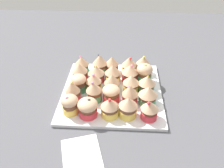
% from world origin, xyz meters
% --- Properties ---
extents(ground_plane, '(1.80, 1.80, 0.03)m').
position_xyz_m(ground_plane, '(0.00, 0.00, -0.01)').
color(ground_plane, '#4C4C51').
extents(baking_tray, '(0.37, 0.37, 0.01)m').
position_xyz_m(baking_tray, '(0.00, 0.00, 0.01)').
color(baking_tray, silver).
rests_on(baking_tray, ground_plane).
extents(cupcake_0, '(0.06, 0.06, 0.07)m').
position_xyz_m(cupcake_0, '(-0.13, -0.13, 0.05)').
color(cupcake_0, '#D1333D').
rests_on(cupcake_0, baking_tray).
extents(cupcake_1, '(0.07, 0.07, 0.07)m').
position_xyz_m(cupcake_1, '(-0.06, -0.13, 0.05)').
color(cupcake_1, '#4C9E6B').
rests_on(cupcake_1, baking_tray).
extents(cupcake_2, '(0.06, 0.06, 0.07)m').
position_xyz_m(cupcake_2, '(-0.00, -0.13, 0.05)').
color(cupcake_2, '#4C9E6B').
rests_on(cupcake_2, baking_tray).
extents(cupcake_3, '(0.06, 0.06, 0.08)m').
position_xyz_m(cupcake_3, '(0.07, -0.12, 0.05)').
color(cupcake_3, '#4C9E6B').
rests_on(cupcake_3, baking_tray).
extents(cupcake_4, '(0.06, 0.06, 0.08)m').
position_xyz_m(cupcake_4, '(0.13, -0.12, 0.05)').
color(cupcake_4, '#EFC651').
rests_on(cupcake_4, baking_tray).
extents(cupcake_5, '(0.06, 0.06, 0.07)m').
position_xyz_m(cupcake_5, '(-0.13, -0.06, 0.05)').
color(cupcake_5, '#EFC651').
rests_on(cupcake_5, baking_tray).
extents(cupcake_6, '(0.06, 0.06, 0.08)m').
position_xyz_m(cupcake_6, '(-0.06, -0.07, 0.05)').
color(cupcake_6, '#D1333D').
rests_on(cupcake_6, baking_tray).
extents(cupcake_7, '(0.06, 0.06, 0.07)m').
position_xyz_m(cupcake_7, '(-0.00, -0.07, 0.05)').
color(cupcake_7, '#EFC651').
rests_on(cupcake_7, baking_tray).
extents(cupcake_8, '(0.07, 0.07, 0.07)m').
position_xyz_m(cupcake_8, '(0.07, -0.07, 0.05)').
color(cupcake_8, '#D1333D').
rests_on(cupcake_8, baking_tray).
extents(cupcake_9, '(0.06, 0.06, 0.08)m').
position_xyz_m(cupcake_9, '(0.12, -0.06, 0.05)').
color(cupcake_9, '#EFC651').
rests_on(cupcake_9, baking_tray).
extents(cupcake_10, '(0.06, 0.06, 0.07)m').
position_xyz_m(cupcake_10, '(-0.13, -0.00, 0.05)').
color(cupcake_10, '#EFC651').
rests_on(cupcake_10, baking_tray).
extents(cupcake_11, '(0.06, 0.06, 0.06)m').
position_xyz_m(cupcake_11, '(-0.06, 0.00, 0.04)').
color(cupcake_11, '#D1333D').
rests_on(cupcake_11, baking_tray).
extents(cupcake_12, '(0.06, 0.06, 0.07)m').
position_xyz_m(cupcake_12, '(0.00, 0.00, 0.05)').
color(cupcake_12, '#4C9E6B').
rests_on(cupcake_12, baking_tray).
extents(cupcake_13, '(0.06, 0.06, 0.07)m').
position_xyz_m(cupcake_13, '(0.06, 0.00, 0.05)').
color(cupcake_13, '#EFC651').
rests_on(cupcake_13, baking_tray).
extents(cupcake_14, '(0.06, 0.06, 0.07)m').
position_xyz_m(cupcake_14, '(0.13, 0.01, 0.05)').
color(cupcake_14, '#D1333D').
rests_on(cupcake_14, baking_tray).
extents(cupcake_15, '(0.07, 0.07, 0.07)m').
position_xyz_m(cupcake_15, '(-0.13, 0.07, 0.04)').
color(cupcake_15, '#D1333D').
rests_on(cupcake_15, baking_tray).
extents(cupcake_16, '(0.06, 0.06, 0.08)m').
position_xyz_m(cupcake_16, '(-0.06, 0.06, 0.05)').
color(cupcake_16, '#4C9E6B').
rests_on(cupcake_16, baking_tray).
extents(cupcake_17, '(0.06, 0.06, 0.07)m').
position_xyz_m(cupcake_17, '(0.00, 0.07, 0.05)').
color(cupcake_17, '#EFC651').
rests_on(cupcake_17, baking_tray).
extents(cupcake_18, '(0.07, 0.07, 0.07)m').
position_xyz_m(cupcake_18, '(0.06, 0.06, 0.05)').
color(cupcake_18, '#D1333D').
rests_on(cupcake_18, baking_tray).
extents(cupcake_19, '(0.06, 0.06, 0.08)m').
position_xyz_m(cupcake_19, '(0.12, 0.06, 0.05)').
color(cupcake_19, '#4C9E6B').
rests_on(cupcake_19, baking_tray).
extents(cupcake_20, '(0.06, 0.06, 0.07)m').
position_xyz_m(cupcake_20, '(-0.12, 0.13, 0.05)').
color(cupcake_20, '#EFC651').
rests_on(cupcake_20, baking_tray).
extents(cupcake_21, '(0.05, 0.05, 0.08)m').
position_xyz_m(cupcake_21, '(-0.06, 0.13, 0.05)').
color(cupcake_21, '#D1333D').
rests_on(cupcake_21, baking_tray).
extents(cupcake_22, '(0.06, 0.06, 0.07)m').
position_xyz_m(cupcake_22, '(-0.01, 0.12, 0.05)').
color(cupcake_22, '#4C9E6B').
rests_on(cupcake_22, baking_tray).
extents(cupcake_23, '(0.06, 0.06, 0.07)m').
position_xyz_m(cupcake_23, '(0.07, 0.13, 0.05)').
color(cupcake_23, '#D1333D').
rests_on(cupcake_23, baking_tray).
extents(cupcake_24, '(0.06, 0.06, 0.07)m').
position_xyz_m(cupcake_24, '(0.12, 0.13, 0.05)').
color(cupcake_24, '#4C9E6B').
rests_on(cupcake_24, baking_tray).
extents(napkin, '(0.15, 0.14, 0.01)m').
position_xyz_m(napkin, '(-0.28, 0.07, 0.00)').
color(napkin, white).
rests_on(napkin, ground_plane).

